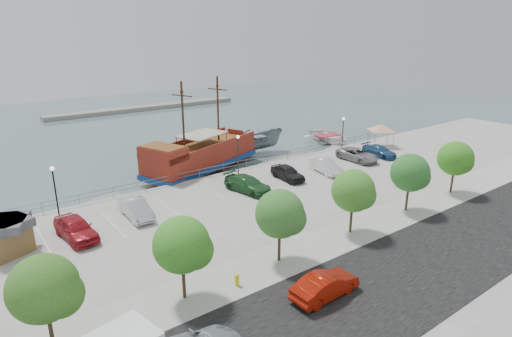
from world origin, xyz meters
TOP-DOWN VIEW (x-y plane):
  - ground at (0.00, 0.00)m, footprint 160.00×160.00m
  - land_slab at (0.00, -21.00)m, footprint 100.00×58.00m
  - street at (0.00, -16.00)m, footprint 100.00×8.00m
  - sidewalk at (0.00, -10.00)m, footprint 100.00×4.00m
  - seawall_railing at (0.00, 7.80)m, footprint 50.00×0.06m
  - far_shore at (10.00, 55.00)m, footprint 40.00×3.00m
  - pirate_ship at (0.06, 12.78)m, footprint 17.84×10.47m
  - patrol_boat at (8.98, 14.81)m, footprint 7.35×3.68m
  - speedboat at (20.34, 12.90)m, footprint 6.45×8.32m
  - dock_west at (-14.65, 9.20)m, footprint 6.54×3.93m
  - dock_mid at (8.83, 9.20)m, footprint 7.85×3.39m
  - dock_east at (17.33, 9.20)m, footprint 6.61×4.09m
  - shed at (-22.38, 1.98)m, footprint 3.88×3.88m
  - canopy_tent at (21.64, 4.87)m, footprint 5.15×5.15m
  - street_sedan at (-8.45, -14.68)m, footprint 4.42×1.65m
  - fire_hydrant at (-11.91, -10.80)m, footprint 0.29×0.29m
  - lamp_post_left at (-18.00, 6.50)m, footprint 0.36×0.36m
  - lamp_post_mid at (0.00, 6.50)m, footprint 0.36×0.36m
  - lamp_post_right at (16.00, 6.50)m, footprint 0.36×0.36m
  - tree_a at (-21.85, -10.07)m, footprint 3.30×3.20m
  - tree_b at (-14.85, -10.07)m, footprint 3.30×3.20m
  - tree_c at (-7.85, -10.07)m, footprint 3.30×3.20m
  - tree_d at (-0.85, -10.07)m, footprint 3.30×3.20m
  - tree_e at (6.15, -10.07)m, footprint 3.30×3.20m
  - tree_f at (13.15, -10.07)m, footprint 3.30×3.20m
  - parked_car_a at (-17.93, 1.37)m, footprint 2.50×5.03m
  - parked_car_b at (-12.94, 2.41)m, footprint 1.70×4.64m
  - parked_car_d at (-2.19, 1.72)m, footprint 3.05×5.44m
  - parked_car_e at (3.14, 2.14)m, footprint 2.07×4.46m
  - parked_car_f at (7.85, 1.33)m, footprint 2.43×4.72m
  - parked_car_g at (14.04, 2.29)m, footprint 2.44×5.26m
  - parked_car_h at (17.60, 1.90)m, footprint 1.93×4.60m

SIDE VIEW (x-z plane):
  - ground at x=0.00m, z-range -1.00..-1.00m
  - dock_west at x=-14.65m, z-range -1.00..-0.64m
  - dock_east at x=17.33m, z-range -1.00..-0.63m
  - dock_mid at x=8.83m, z-range -1.00..-0.57m
  - land_slab at x=0.00m, z-range -1.20..0.00m
  - far_shore at x=10.00m, z-range -1.00..-0.20m
  - speedboat at x=20.34m, z-range -1.00..0.59m
  - street at x=0.00m, z-range -0.01..0.03m
  - sidewalk at x=0.00m, z-range -0.01..0.04m
  - patrol_boat at x=8.98m, z-range -1.00..1.72m
  - fire_hydrant at x=-11.91m, z-range 0.04..0.86m
  - seawall_railing at x=0.00m, z-range 0.03..1.03m
  - parked_car_h at x=17.60m, z-range 0.00..1.33m
  - street_sedan at x=-8.45m, z-range 0.00..1.44m
  - parked_car_g at x=14.04m, z-range 0.00..1.46m
  - parked_car_e at x=3.14m, z-range 0.00..1.48m
  - parked_car_f at x=7.85m, z-range 0.00..1.48m
  - parked_car_d at x=-2.19m, z-range 0.00..1.49m
  - parked_car_b at x=-12.94m, z-range 0.00..1.52m
  - parked_car_a at x=-17.93m, z-range 0.00..1.65m
  - pirate_ship at x=0.06m, z-range -4.69..6.40m
  - shed at x=-22.38m, z-range 0.08..2.55m
  - lamp_post_left at x=-18.00m, z-range 0.80..5.08m
  - lamp_post_mid at x=0.00m, z-range 0.80..5.08m
  - lamp_post_right at x=16.00m, z-range 0.80..5.08m
  - canopy_tent at x=21.64m, z-range 1.27..4.71m
  - tree_a at x=-21.85m, z-range 0.80..5.80m
  - tree_b at x=-14.85m, z-range 0.80..5.80m
  - tree_c at x=-7.85m, z-range 0.80..5.80m
  - tree_d at x=-0.85m, z-range 0.80..5.80m
  - tree_e at x=6.15m, z-range 0.80..5.80m
  - tree_f at x=13.15m, z-range 0.80..5.80m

